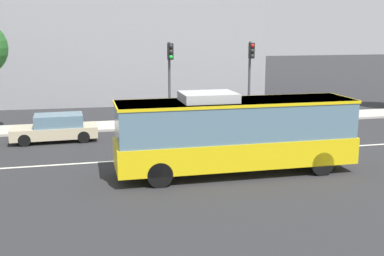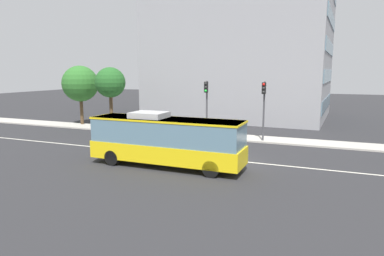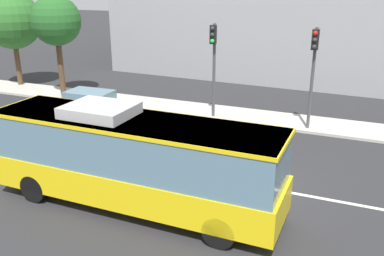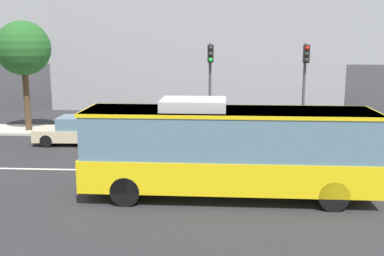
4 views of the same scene
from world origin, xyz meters
name	(u,v)px [view 1 (image 1 of 4)]	position (x,y,z in m)	size (l,w,h in m)	color
ground_plane	(282,151)	(0.00, 0.00, 0.00)	(160.00, 160.00, 0.00)	#28282B
sidewalk_kerb	(232,120)	(0.00, 7.95, 0.07)	(80.00, 2.72, 0.14)	#B2ADA3
lane_centre_line	(282,151)	(0.00, 0.00, 0.01)	(76.00, 0.16, 0.01)	silver
transit_bus	(235,131)	(-3.48, -2.96, 1.81)	(10.02, 2.57, 3.46)	yellow
sedan_beige	(56,128)	(-11.04, 4.81, 0.72)	(4.55, 1.92, 1.46)	#C6B793
traffic_light_near_corner	(250,68)	(0.84, 6.98, 3.56)	(0.32, 0.62, 5.20)	#47474C
traffic_light_mid_block	(170,70)	(-4.32, 7.00, 3.56)	(0.34, 0.62, 5.20)	#47474C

